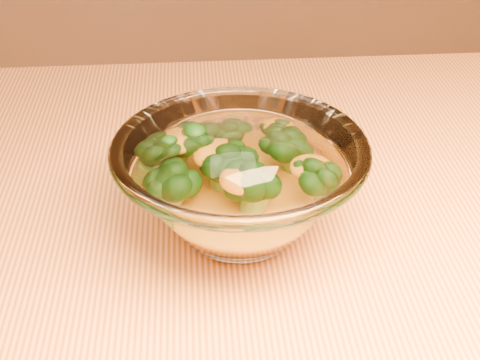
% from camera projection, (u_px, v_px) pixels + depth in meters
% --- Properties ---
extents(table, '(1.20, 0.80, 0.75)m').
position_uv_depth(table, '(285.00, 341.00, 0.61)').
color(table, '#E28544').
rests_on(table, ground).
extents(glass_bowl, '(0.21, 0.21, 0.09)m').
position_uv_depth(glass_bowl, '(240.00, 185.00, 0.56)').
color(glass_bowl, white).
rests_on(glass_bowl, table).
extents(cheese_sauce, '(0.11, 0.11, 0.03)m').
position_uv_depth(cheese_sauce, '(240.00, 204.00, 0.57)').
color(cheese_sauce, orange).
rests_on(cheese_sauce, glass_bowl).
extents(broccoli_heap, '(0.16, 0.12, 0.06)m').
position_uv_depth(broccoli_heap, '(229.00, 170.00, 0.56)').
color(broccoli_heap, black).
rests_on(broccoli_heap, cheese_sauce).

